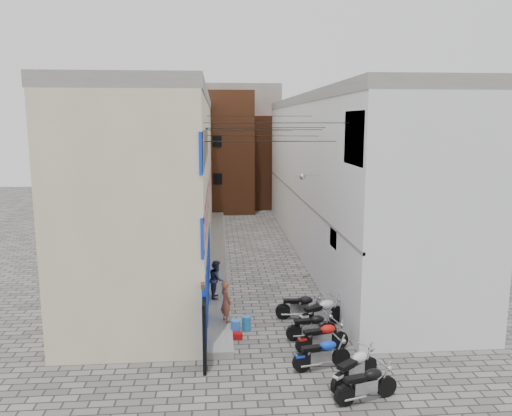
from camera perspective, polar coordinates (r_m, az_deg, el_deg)
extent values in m
plane|color=#514E4C|center=(16.90, 3.16, -16.67)|extent=(90.00, 90.00, 0.00)
cube|color=gray|center=(28.95, -4.34, -5.02)|extent=(0.90, 26.00, 0.25)
cube|color=beige|center=(28.32, -10.44, 3.02)|extent=(5.00, 26.00, 8.50)
cube|color=#DB7B7F|center=(28.21, -5.44, 2.59)|extent=(0.10, 26.00, 0.80)
cube|color=#0D34CD|center=(20.84, -5.61, -7.63)|extent=(0.12, 10.20, 2.40)
cube|color=#0D34CD|center=(20.01, -5.86, 3.36)|extent=(0.10, 10.20, 4.00)
cube|color=gray|center=(28.16, -10.73, 12.14)|extent=(5.10, 26.00, 0.50)
cube|color=black|center=(15.95, -5.90, -14.04)|extent=(0.10, 1.20, 2.20)
cube|color=white|center=(29.05, 9.62, 3.21)|extent=(5.00, 26.00, 8.50)
cube|color=#0D34CD|center=(17.13, 11.26, 7.84)|extent=(0.10, 2.40, 1.80)
cube|color=white|center=(20.06, 8.98, -3.36)|extent=(0.08, 1.00, 0.70)
cylinder|color=#B2B2B7|center=(22.51, 6.34, 3.82)|extent=(0.80, 0.06, 0.06)
sphere|color=#B2B2B7|center=(22.45, 5.33, 3.56)|extent=(0.28, 0.28, 0.28)
cube|color=gray|center=(28.89, 9.88, 12.11)|extent=(5.10, 26.00, 0.50)
cube|color=gray|center=(28.66, 4.79, 1.51)|extent=(0.10, 26.00, 0.12)
cube|color=brown|center=(43.05, -4.45, 6.44)|extent=(6.00, 6.00, 10.00)
cube|color=brown|center=(45.40, 1.91, 5.38)|extent=(5.00, 6.00, 8.00)
cube|color=gray|center=(49.07, -2.12, 7.47)|extent=(8.00, 5.00, 11.00)
cube|color=black|center=(40.73, -1.56, 0.90)|extent=(2.00, 0.30, 2.40)
cylinder|color=black|center=(17.11, 2.49, 9.69)|extent=(5.20, 0.02, 0.02)
cylinder|color=black|center=(19.11, 1.74, 7.62)|extent=(5.20, 0.02, 0.02)
cylinder|color=black|center=(21.58, 1.01, 8.94)|extent=(5.20, 0.02, 0.02)
cylinder|color=black|center=(24.07, 0.43, 10.46)|extent=(5.20, 0.02, 0.02)
cylinder|color=black|center=(27.08, -0.13, 7.65)|extent=(5.20, 0.02, 0.02)
cylinder|color=black|center=(30.06, -0.57, 8.82)|extent=(5.20, 0.02, 0.02)
cylinder|color=black|center=(20.09, 1.43, 9.15)|extent=(5.65, 2.07, 0.02)
cylinder|color=black|center=(23.08, 0.65, 8.26)|extent=(5.80, 1.58, 0.02)
imported|color=#995437|center=(18.70, -3.45, -10.58)|extent=(0.59, 0.67, 1.54)
imported|color=#2D2E44|center=(21.10, -4.52, -8.10)|extent=(0.64, 0.80, 1.60)
cylinder|color=blue|center=(18.33, -2.36, -13.51)|extent=(0.40, 0.40, 0.56)
cylinder|color=#2471B4|center=(18.76, -1.11, -13.01)|extent=(0.43, 0.43, 0.51)
cube|color=#9C0B0C|center=(18.11, -2.15, -14.38)|extent=(0.38, 0.30, 0.23)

